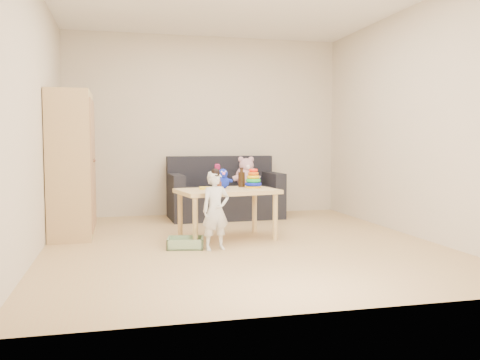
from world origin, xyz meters
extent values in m
plane|color=tan|center=(0.00, 0.00, 0.00)|extent=(4.50, 4.50, 0.00)
plane|color=beige|center=(0.00, 2.25, 1.30)|extent=(4.00, 0.00, 4.00)
plane|color=beige|center=(0.00, -2.25, 1.30)|extent=(4.00, 0.00, 4.00)
plane|color=beige|center=(-2.00, 0.00, 1.30)|extent=(0.00, 4.50, 4.50)
plane|color=beige|center=(2.00, 0.00, 1.30)|extent=(0.00, 4.50, 4.50)
cube|color=tan|center=(-1.76, 0.82, 0.81)|extent=(0.45, 0.90, 1.63)
cube|color=black|center=(0.20, 1.79, 0.22)|extent=(1.58, 0.83, 0.44)
cube|color=#EACA80|center=(-0.09, 0.25, 0.28)|extent=(1.15, 0.84, 0.55)
imported|color=silver|center=(-0.32, -0.27, 0.38)|extent=(0.32, 0.24, 0.76)
imported|color=#DD2972|center=(0.07, 1.70, 0.60)|extent=(0.18, 0.13, 0.33)
cylinder|color=#E6AA0C|center=(0.23, 0.35, 0.56)|extent=(0.18, 0.18, 0.02)
cylinder|color=silver|center=(0.23, 0.35, 0.66)|extent=(0.02, 0.02, 0.21)
torus|color=#0B18B7|center=(0.23, 0.35, 0.59)|extent=(0.19, 0.19, 0.04)
torus|color=green|center=(0.23, 0.35, 0.63)|extent=(0.17, 0.17, 0.04)
torus|color=#EAAE0C|center=(0.23, 0.35, 0.67)|extent=(0.15, 0.15, 0.04)
torus|color=#DC590B|center=(0.23, 0.35, 0.71)|extent=(0.12, 0.12, 0.04)
torus|color=red|center=(0.23, 0.35, 0.75)|extent=(0.10, 0.10, 0.04)
cylinder|color=black|center=(0.12, 0.48, 0.64)|extent=(0.08, 0.08, 0.17)
cylinder|color=black|center=(0.12, 0.48, 0.74)|extent=(0.03, 0.03, 0.05)
cylinder|color=black|center=(0.12, 0.48, 0.77)|extent=(0.04, 0.04, 0.01)
cube|color=yellow|center=(-0.27, 0.36, 0.56)|extent=(0.24, 0.24, 0.02)
camera|label=1|loc=(-1.24, -5.16, 1.07)|focal=38.00mm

